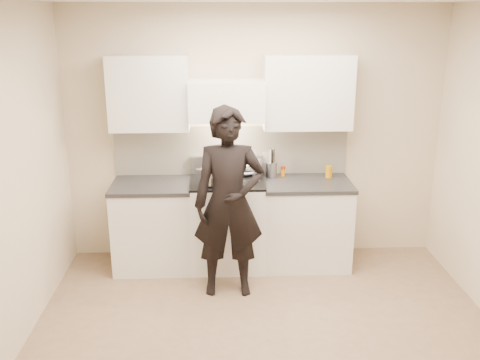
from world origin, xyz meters
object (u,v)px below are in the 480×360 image
(utensil_crock, at_px, (271,169))
(counter_right, at_px, (305,222))
(person, at_px, (229,203))
(stove, at_px, (228,222))
(wok, at_px, (246,166))

(utensil_crock, bearing_deg, counter_right, -25.09)
(person, bearing_deg, utensil_crock, 57.72)
(counter_right, xyz_separation_m, utensil_crock, (-0.36, 0.17, 0.56))
(stove, relative_size, person, 0.53)
(wok, height_order, person, person)
(stove, bearing_deg, person, -89.48)
(counter_right, relative_size, person, 0.51)
(counter_right, relative_size, wok, 2.07)
(counter_right, distance_m, person, 1.11)
(stove, xyz_separation_m, person, (0.01, -0.59, 0.43))
(wok, height_order, utensil_crock, wok)
(counter_right, height_order, utensil_crock, utensil_crock)
(stove, height_order, wok, wok)
(wok, bearing_deg, utensil_crock, 4.66)
(utensil_crock, height_order, person, person)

